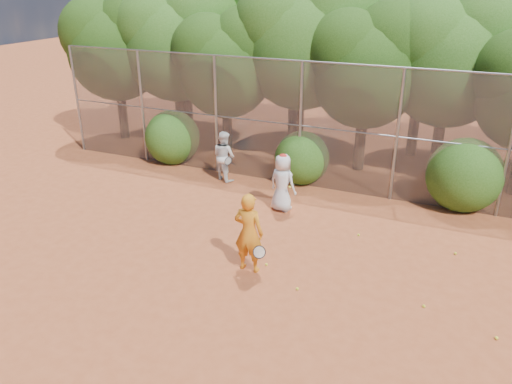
% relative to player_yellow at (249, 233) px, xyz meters
% --- Properties ---
extents(ground, '(80.00, 80.00, 0.00)m').
position_rel_player_yellow_xyz_m(ground, '(0.34, -0.57, -0.97)').
color(ground, '#974422').
rests_on(ground, ground).
extents(fence_back, '(20.05, 0.09, 4.03)m').
position_rel_player_yellow_xyz_m(fence_back, '(0.22, 5.43, 1.08)').
color(fence_back, gray).
rests_on(fence_back, ground).
extents(tree_0, '(4.38, 3.81, 6.00)m').
position_rel_player_yellow_xyz_m(tree_0, '(-9.10, 7.47, 2.96)').
color(tree_0, black).
rests_on(tree_0, ground).
extents(tree_1, '(4.64, 4.03, 6.35)m').
position_rel_player_yellow_xyz_m(tree_1, '(-6.60, 7.97, 3.19)').
color(tree_1, black).
rests_on(tree_1, ground).
extents(tree_2, '(3.99, 3.47, 5.47)m').
position_rel_player_yellow_xyz_m(tree_2, '(-4.11, 7.27, 2.61)').
color(tree_2, black).
rests_on(tree_2, ground).
extents(tree_3, '(4.89, 4.26, 6.70)m').
position_rel_player_yellow_xyz_m(tree_3, '(-1.60, 8.27, 3.43)').
color(tree_3, black).
rests_on(tree_3, ground).
extents(tree_4, '(4.19, 3.64, 5.73)m').
position_rel_player_yellow_xyz_m(tree_4, '(0.89, 7.67, 2.79)').
color(tree_4, black).
rests_on(tree_4, ground).
extents(tree_5, '(4.51, 3.92, 6.17)m').
position_rel_player_yellow_xyz_m(tree_5, '(3.40, 8.47, 3.08)').
color(tree_5, black).
rests_on(tree_5, ground).
extents(tree_9, '(4.83, 4.20, 6.62)m').
position_rel_player_yellow_xyz_m(tree_9, '(-7.60, 10.27, 3.37)').
color(tree_9, black).
rests_on(tree_9, ground).
extents(tree_10, '(5.15, 4.48, 7.06)m').
position_rel_player_yellow_xyz_m(tree_10, '(-2.59, 10.48, 3.66)').
color(tree_10, black).
rests_on(tree_10, ground).
extents(tree_11, '(4.64, 4.03, 6.35)m').
position_rel_player_yellow_xyz_m(tree_11, '(2.40, 10.07, 3.19)').
color(tree_11, black).
rests_on(tree_11, ground).
extents(bush_0, '(2.00, 2.00, 2.00)m').
position_rel_player_yellow_xyz_m(bush_0, '(-5.66, 5.73, 0.03)').
color(bush_0, '#244E13').
rests_on(bush_0, ground).
extents(bush_1, '(1.80, 1.80, 1.80)m').
position_rel_player_yellow_xyz_m(bush_1, '(-0.66, 5.73, -0.07)').
color(bush_1, '#244E13').
rests_on(bush_1, ground).
extents(bush_2, '(2.20, 2.20, 2.20)m').
position_rel_player_yellow_xyz_m(bush_2, '(4.34, 5.73, 0.13)').
color(bush_2, '#244E13').
rests_on(bush_2, ground).
extents(player_yellow, '(0.87, 0.59, 1.94)m').
position_rel_player_yellow_xyz_m(player_yellow, '(0.00, 0.00, 0.00)').
color(player_yellow, orange).
rests_on(player_yellow, ground).
extents(player_teen, '(0.94, 0.72, 1.74)m').
position_rel_player_yellow_xyz_m(player_teen, '(-0.45, 3.36, -0.11)').
color(player_teen, silver).
rests_on(player_teen, ground).
extents(player_white, '(1.00, 0.90, 1.68)m').
position_rel_player_yellow_xyz_m(player_white, '(-3.08, 4.83, -0.13)').
color(player_white, white).
rests_on(player_white, ground).
extents(ball_0, '(0.07, 0.07, 0.07)m').
position_rel_player_yellow_xyz_m(ball_0, '(3.95, 0.10, -0.94)').
color(ball_0, yellow).
rests_on(ball_0, ground).
extents(ball_1, '(0.07, 0.07, 0.07)m').
position_rel_player_yellow_xyz_m(ball_1, '(2.00, 2.65, -0.94)').
color(ball_1, yellow).
rests_on(ball_1, ground).
extents(ball_2, '(0.07, 0.07, 0.07)m').
position_rel_player_yellow_xyz_m(ball_2, '(1.33, -0.36, -0.94)').
color(ball_2, yellow).
rests_on(ball_2, ground).
extents(ball_3, '(0.07, 0.07, 0.07)m').
position_rel_player_yellow_xyz_m(ball_3, '(5.33, -0.38, -0.94)').
color(ball_3, yellow).
rests_on(ball_3, ground).
extents(ball_4, '(0.07, 0.07, 0.07)m').
position_rel_player_yellow_xyz_m(ball_4, '(0.32, 0.30, -0.94)').
color(ball_4, yellow).
rests_on(ball_4, ground).
extents(ball_5, '(0.07, 0.07, 0.07)m').
position_rel_player_yellow_xyz_m(ball_5, '(4.42, 2.66, -0.94)').
color(ball_5, yellow).
rests_on(ball_5, ground).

